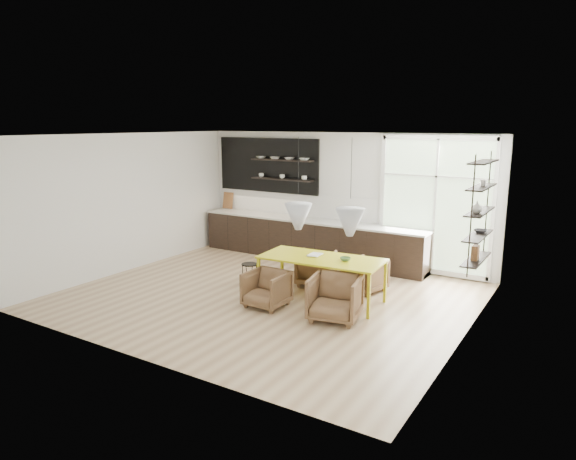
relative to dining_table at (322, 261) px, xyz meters
The scene contains 11 objects.
room 1.13m from the dining_table, 115.26° to the left, with size 7.02×6.01×2.91m.
kitchen_run 2.88m from the dining_table, 124.68° to the left, with size 5.54×0.69×2.75m.
right_shelving 2.72m from the dining_table, 19.48° to the left, with size 0.26×1.22×1.90m.
dining_table is the anchor object (origin of this frame).
armchair_back_left 1.03m from the dining_table, 124.10° to the left, with size 0.70×0.72×0.66m, color brown.
armchair_back_right 1.12m from the dining_table, 64.12° to the left, with size 0.65×0.67×0.61m, color brown.
armchair_front_left 1.09m from the dining_table, 130.64° to the right, with size 0.67×0.69×0.63m, color brown.
armchair_front_right 0.99m from the dining_table, 48.03° to the right, with size 0.78×0.80×0.73m, color brown.
wire_stool 1.70m from the dining_table, behind, with size 0.33×0.33×0.42m.
table_book 0.29m from the dining_table, 167.58° to the left, with size 0.21×0.29×0.03m, color white.
table_bowl 0.45m from the dining_table, ahead, with size 0.18×0.18×0.06m, color #4D7445.
Camera 1 is at (5.01, -7.40, 3.11)m, focal length 32.00 mm.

